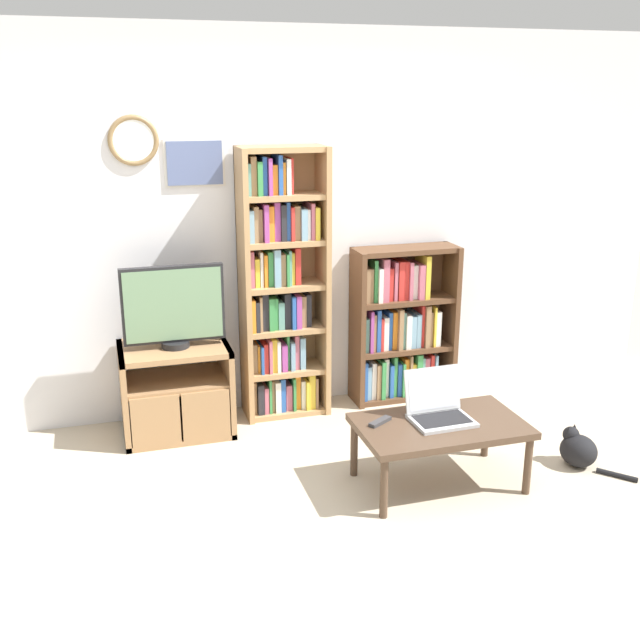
% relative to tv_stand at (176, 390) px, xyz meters
% --- Properties ---
extents(ground_plane, '(18.00, 18.00, 0.00)m').
position_rel_tv_stand_xyz_m(ground_plane, '(0.70, -1.51, -0.30)').
color(ground_plane, '#BCAD93').
extents(wall_back, '(6.13, 0.09, 2.60)m').
position_rel_tv_stand_xyz_m(wall_back, '(0.70, 0.32, 1.00)').
color(wall_back, silver).
rests_on(wall_back, ground_plane).
extents(tv_stand, '(0.71, 0.51, 0.60)m').
position_rel_tv_stand_xyz_m(tv_stand, '(0.00, 0.00, 0.00)').
color(tv_stand, '#9E754C').
rests_on(tv_stand, ground_plane).
extents(television, '(0.65, 0.18, 0.54)m').
position_rel_tv_stand_xyz_m(television, '(0.01, -0.01, 0.57)').
color(television, black).
rests_on(television, tv_stand).
extents(bookshelf_tall, '(0.58, 0.30, 1.85)m').
position_rel_tv_stand_xyz_m(bookshelf_tall, '(0.75, 0.14, 0.59)').
color(bookshelf_tall, tan).
rests_on(bookshelf_tall, ground_plane).
extents(bookshelf_short, '(0.75, 0.28, 1.13)m').
position_rel_tv_stand_xyz_m(bookshelf_short, '(1.63, 0.15, 0.23)').
color(bookshelf_short, brown).
rests_on(bookshelf_short, ground_plane).
extents(coffee_table, '(0.95, 0.57, 0.39)m').
position_rel_tv_stand_xyz_m(coffee_table, '(1.36, -1.13, 0.04)').
color(coffee_table, '#4C3828').
rests_on(coffee_table, ground_plane).
extents(laptop, '(0.35, 0.31, 0.28)m').
position_rel_tv_stand_xyz_m(laptop, '(1.37, -1.07, 0.15)').
color(laptop, '#B7BABC').
rests_on(laptop, coffee_table).
extents(remote_near_laptop, '(0.16, 0.12, 0.02)m').
position_rel_tv_stand_xyz_m(remote_near_laptop, '(1.03, -1.04, 0.09)').
color(remote_near_laptop, '#38383A').
rests_on(remote_near_laptop, coffee_table).
extents(cat, '(0.36, 0.44, 0.24)m').
position_rel_tv_stand_xyz_m(cat, '(2.27, -1.16, -0.20)').
color(cat, black).
rests_on(cat, ground_plane).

